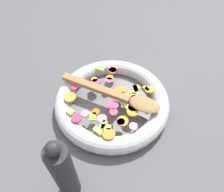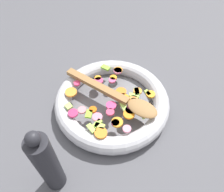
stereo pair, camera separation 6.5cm
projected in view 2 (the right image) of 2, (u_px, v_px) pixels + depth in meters
The scene contains 5 objects.
ground_plane at pixel (112, 106), 0.69m from camera, with size 4.00×4.00×0.00m, color #4C4C51.
skillet at pixel (112, 102), 0.67m from camera, with size 0.35×0.35×0.05m.
chopped_vegetables at pixel (112, 101), 0.64m from camera, with size 0.26×0.26×0.01m.
wooden_spoon at pixel (119, 97), 0.63m from camera, with size 0.31×0.06×0.01m.
pepper_mill at pixel (47, 164), 0.46m from camera, with size 0.05×0.05×0.23m.
Camera 2 is at (-0.23, 0.35, 0.55)m, focal length 35.00 mm.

